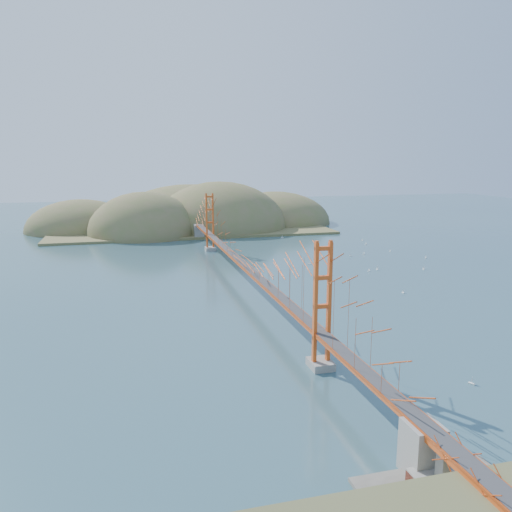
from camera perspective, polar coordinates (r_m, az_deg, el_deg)
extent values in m
plane|color=#325664|center=(73.79, -1.37, -3.50)|extent=(320.00, 320.00, 0.00)
cube|color=gray|center=(46.51, 7.38, -12.15)|extent=(2.00, 2.40, 0.70)
cube|color=gray|center=(102.47, -5.24, 0.83)|extent=(2.00, 2.40, 0.70)
cube|color=#AC3C13|center=(73.02, -1.38, -0.99)|extent=(1.40, 92.00, 0.16)
cube|color=#AC3C13|center=(73.06, -1.38, -1.14)|extent=(1.33, 92.00, 0.24)
cube|color=#38383A|center=(73.00, -1.38, -0.91)|extent=(1.19, 92.00, 0.03)
cube|color=gray|center=(33.32, 18.46, -20.23)|extent=(2.00, 2.20, 3.30)
cube|color=gray|center=(117.87, -6.54, 2.80)|extent=(2.20, 2.60, 3.30)
cube|color=#AC3C13|center=(28.48, 25.78, -22.78)|extent=(1.40, 12.00, 0.16)
cube|color=#AC3C13|center=(28.61, 25.74, -23.20)|extent=(1.33, 12.00, 0.30)
cube|color=gray|center=(30.73, 22.85, -23.88)|extent=(0.50, 0.70, 2.95)
cube|color=gray|center=(32.04, 20.53, -22.13)|extent=(0.50, 0.70, 2.95)
cube|color=#59544C|center=(32.46, 20.90, -24.56)|extent=(9.00, 6.00, 0.24)
cube|color=maroon|center=(32.84, 20.82, -23.04)|extent=(3.70, 2.30, 0.75)
cube|color=gray|center=(32.61, 20.88, -22.42)|extent=(3.70, 2.30, 0.10)
cylinder|color=white|center=(32.37, 20.94, -21.75)|extent=(0.03, 0.03, 1.00)
cone|color=black|center=(25.83, 13.29, -24.90)|extent=(0.86, 0.86, 1.23)
cube|color=brown|center=(135.73, -7.62, 3.28)|extent=(70.00, 40.00, 0.60)
ellipsoid|color=brown|center=(126.93, -12.55, 2.45)|extent=(28.00, 28.00, 21.00)
ellipsoid|color=brown|center=(135.01, -4.14, 3.20)|extent=(36.00, 36.00, 25.00)
ellipsoid|color=brown|center=(146.96, 2.21, 3.87)|extent=(32.00, 32.00, 18.00)
ellipsoid|color=brown|center=(139.22, -19.35, 2.84)|extent=(28.00, 28.00, 16.00)
ellipsoid|color=brown|center=(149.78, -7.53, 3.92)|extent=(44.00, 44.00, 22.00)
cube|color=white|center=(87.09, 13.68, -1.49)|extent=(0.36, 0.66, 0.11)
cylinder|color=white|center=(87.02, 13.69, -1.27)|extent=(0.02, 0.02, 0.69)
cube|color=white|center=(100.16, 12.22, 0.20)|extent=(0.54, 0.24, 0.10)
cylinder|color=white|center=(100.10, 12.22, 0.37)|extent=(0.02, 0.02, 0.57)
cube|color=white|center=(89.70, 6.14, -0.87)|extent=(0.62, 0.49, 0.11)
cylinder|color=white|center=(89.63, 6.14, -0.66)|extent=(0.02, 0.02, 0.66)
cube|color=white|center=(104.49, 15.08, 0.52)|extent=(0.49, 0.23, 0.09)
cylinder|color=white|center=(104.45, 15.09, 0.66)|extent=(0.01, 0.01, 0.52)
cube|color=white|center=(85.52, 12.79, -1.69)|extent=(0.53, 0.26, 0.09)
cylinder|color=white|center=(85.46, 12.80, -1.51)|extent=(0.01, 0.01, 0.55)
cube|color=white|center=(46.87, 23.43, -13.22)|extent=(0.42, 0.58, 0.10)
cylinder|color=white|center=(46.75, 23.46, -12.88)|extent=(0.02, 0.02, 0.61)
cube|color=white|center=(73.25, 16.48, -4.03)|extent=(0.22, 0.54, 0.10)
cylinder|color=white|center=(73.18, 16.49, -3.81)|extent=(0.02, 0.02, 0.58)
cube|color=white|center=(116.88, 12.06, 1.77)|extent=(0.37, 0.64, 0.11)
cylinder|color=white|center=(116.83, 12.07, 1.93)|extent=(0.02, 0.02, 0.66)
cube|color=white|center=(97.78, 10.73, 0.00)|extent=(0.51, 0.53, 0.10)
cylinder|color=white|center=(97.73, 10.74, 0.18)|extent=(0.02, 0.02, 0.61)
cube|color=white|center=(118.51, 3.02, 2.13)|extent=(0.62, 0.43, 0.11)
cylinder|color=white|center=(118.46, 3.02, 2.28)|extent=(0.02, 0.02, 0.65)
cube|color=white|center=(89.48, 18.61, -1.43)|extent=(0.38, 0.62, 0.11)
cylinder|color=white|center=(89.42, 18.62, -1.23)|extent=(0.02, 0.02, 0.64)
cube|color=white|center=(111.55, 12.47, 1.31)|extent=(0.59, 0.28, 0.10)
cylinder|color=white|center=(111.50, 12.48, 1.46)|extent=(0.02, 0.02, 0.62)
cube|color=white|center=(99.43, 18.81, -0.22)|extent=(0.57, 0.54, 0.11)
cylinder|color=white|center=(99.37, 18.82, -0.04)|extent=(0.02, 0.02, 0.65)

